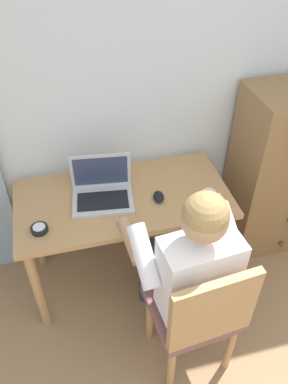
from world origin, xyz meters
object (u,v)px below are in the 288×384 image
object	(u,v)px
dresser	(282,172)
coffee_mug	(209,199)
person_seated	(186,261)
chair	(199,313)
desk	(124,210)
desk_clock	(39,229)
laptop	(102,190)
computer_mouse	(159,197)

from	to	relation	value
dresser	coffee_mug	distance (m)	0.73
dresser	person_seated	size ratio (longest dim) A/B	0.99
chair	person_seated	distance (m)	0.26
desk	dresser	bearing A→B (deg)	5.64
dresser	desk_clock	world-z (taller)	dresser
laptop	desk_clock	size ratio (longest dim) A/B	4.10
computer_mouse	coffee_mug	size ratio (longest dim) A/B	0.83
person_seated	coffee_mug	bearing A→B (deg)	54.39
person_seated	computer_mouse	world-z (taller)	person_seated
dresser	person_seated	xyz separation A→B (m)	(-0.89, -0.62, 0.09)
person_seated	laptop	world-z (taller)	person_seated
dresser	chair	distance (m)	1.19
desk	desk_clock	xyz separation A→B (m)	(-0.48, -0.16, 0.12)
desk	person_seated	distance (m)	0.56
computer_mouse	desk_clock	world-z (taller)	computer_mouse
laptop	coffee_mug	world-z (taller)	laptop
chair	laptop	bearing A→B (deg)	115.11
laptop	desk_clock	world-z (taller)	laptop
person_seated	chair	bearing A→B (deg)	-85.16
desk	person_seated	xyz separation A→B (m)	(0.21, -0.51, 0.08)
chair	desk	bearing A→B (deg)	108.04
chair	person_seated	size ratio (longest dim) A/B	0.74
person_seated	desk_clock	bearing A→B (deg)	152.51
chair	desk_clock	bearing A→B (deg)	142.43
chair	coffee_mug	bearing A→B (deg)	66.70
desk	laptop	bearing A→B (deg)	166.33
dresser	chair	size ratio (longest dim) A/B	1.34
dresser	person_seated	bearing A→B (deg)	-144.99
person_seated	coffee_mug	distance (m)	0.41
computer_mouse	laptop	bearing A→B (deg)	171.77
laptop	coffee_mug	xyz separation A→B (m)	(0.56, -0.21, -0.00)
laptop	computer_mouse	distance (m)	0.32
desk	coffee_mug	xyz separation A→B (m)	(0.45, -0.18, 0.15)
chair	desk_clock	xyz separation A→B (m)	(-0.70, 0.54, 0.22)
desk	computer_mouse	bearing A→B (deg)	-19.22
chair	laptop	xyz separation A→B (m)	(-0.34, 0.72, 0.26)
chair	computer_mouse	bearing A→B (deg)	93.01
desk_clock	laptop	bearing A→B (deg)	26.71
desk	laptop	size ratio (longest dim) A/B	3.33
person_seated	coffee_mug	xyz separation A→B (m)	(0.24, 0.33, 0.07)
chair	person_seated	bearing A→B (deg)	94.84
desk_clock	coffee_mug	bearing A→B (deg)	-1.70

